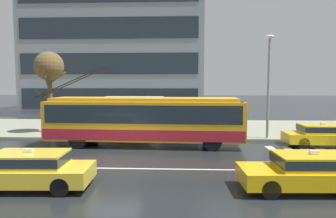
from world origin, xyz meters
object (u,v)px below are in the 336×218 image
at_px(trolleybus, 145,119).
at_px(street_tree_bare, 49,68).
at_px(taxi_ahead_of_bus, 325,134).
at_px(pedestrian_at_shelter, 111,111).
at_px(pedestrian_approaching_curb, 82,119).
at_px(taxi_oncoming_near, 26,168).
at_px(taxi_oncoming_far, 310,170).
at_px(street_lamp, 269,78).
at_px(pedestrian_walking_past, 207,112).
at_px(bus_shelter, 134,106).

distance_m(trolleybus, street_tree_bare, 8.78).
xyz_separation_m(taxi_ahead_of_bus, pedestrian_at_shelter, (-12.99, 2.07, 1.10)).
distance_m(pedestrian_at_shelter, pedestrian_approaching_curb, 2.94).
bearing_deg(pedestrian_at_shelter, trolleybus, -42.90).
xyz_separation_m(taxi_oncoming_near, taxi_oncoming_far, (9.75, 0.20, -0.00)).
xyz_separation_m(pedestrian_at_shelter, street_lamp, (10.18, -0.32, 2.21)).
height_order(taxi_ahead_of_bus, taxi_oncoming_far, same).
relative_size(taxi_oncoming_far, pedestrian_at_shelter, 2.27).
bearing_deg(taxi_ahead_of_bus, pedestrian_walking_past, 158.15).
bearing_deg(taxi_ahead_of_bus, trolleybus, -178.41).
distance_m(trolleybus, taxi_oncoming_near, 8.15).
bearing_deg(street_lamp, taxi_oncoming_near, -138.98).
distance_m(pedestrian_walking_past, street_lamp, 4.53).
bearing_deg(taxi_oncoming_far, pedestrian_walking_past, 104.72).
bearing_deg(street_tree_bare, pedestrian_walking_past, -4.11).
bearing_deg(pedestrian_at_shelter, taxi_oncoming_far, -46.67).
distance_m(taxi_ahead_of_bus, pedestrian_at_shelter, 13.20).
bearing_deg(taxi_oncoming_near, street_lamp, 41.02).
height_order(pedestrian_walking_past, street_tree_bare, street_tree_bare).
bearing_deg(street_tree_bare, taxi_ahead_of_bus, -11.02).
bearing_deg(taxi_oncoming_far, taxi_ahead_of_bus, 62.30).
distance_m(taxi_oncoming_near, street_tree_bare, 12.54).
relative_size(taxi_ahead_of_bus, pedestrian_walking_past, 2.43).
height_order(pedestrian_approaching_curb, street_lamp, street_lamp).
xyz_separation_m(trolleybus, street_lamp, (7.64, 2.04, 2.46)).
bearing_deg(street_tree_bare, bus_shelter, -3.08).
relative_size(taxi_oncoming_near, street_tree_bare, 0.81).
bearing_deg(bus_shelter, taxi_oncoming_far, -54.20).
xyz_separation_m(trolleybus, street_tree_bare, (-7.28, 3.74, 3.17)).
height_order(trolleybus, taxi_oncoming_near, trolleybus).
distance_m(taxi_oncoming_near, taxi_oncoming_far, 9.76).
bearing_deg(taxi_oncoming_near, pedestrian_at_shelter, 85.85).
xyz_separation_m(taxi_oncoming_near, pedestrian_approaching_curb, (-1.76, 11.20, 0.37)).
height_order(pedestrian_at_shelter, pedestrian_approaching_curb, pedestrian_at_shelter).
relative_size(taxi_ahead_of_bus, taxi_oncoming_far, 1.01).
height_order(taxi_oncoming_near, taxi_oncoming_far, same).
distance_m(trolleybus, pedestrian_walking_past, 4.83).
relative_size(pedestrian_approaching_curb, pedestrian_walking_past, 0.82).
xyz_separation_m(pedestrian_at_shelter, pedestrian_approaching_curb, (-2.47, 1.41, -0.73)).
distance_m(pedestrian_approaching_curb, street_tree_bare, 4.30).
distance_m(bus_shelter, pedestrian_at_shelter, 1.75).
xyz_separation_m(trolleybus, taxi_oncoming_far, (6.50, -7.23, -0.86)).
height_order(taxi_ahead_of_bus, pedestrian_walking_past, pedestrian_walking_past).
height_order(taxi_oncoming_near, street_tree_bare, street_tree_bare).
relative_size(bus_shelter, pedestrian_approaching_curb, 2.55).
relative_size(bus_shelter, street_tree_bare, 0.70).
bearing_deg(bus_shelter, taxi_ahead_of_bus, -15.05).
xyz_separation_m(street_lamp, street_tree_bare, (-14.92, 1.70, 0.71)).
relative_size(pedestrian_at_shelter, pedestrian_walking_past, 1.06).
bearing_deg(taxi_ahead_of_bus, bus_shelter, 164.95).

